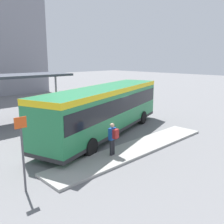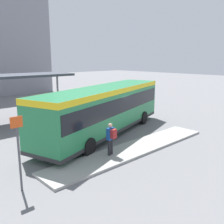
{
  "view_description": "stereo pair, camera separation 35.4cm",
  "coord_description": "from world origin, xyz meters",
  "px_view_note": "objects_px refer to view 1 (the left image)",
  "views": [
    {
      "loc": [
        -10.44,
        -11.27,
        4.78
      ],
      "look_at": [
        0.57,
        0.0,
        1.36
      ],
      "focal_mm": 40.0,
      "sensor_mm": 36.0,
      "label": 1
    },
    {
      "loc": [
        -10.19,
        -11.51,
        4.78
      ],
      "look_at": [
        0.57,
        0.0,
        1.36
      ],
      "focal_mm": 40.0,
      "sensor_mm": 36.0,
      "label": 2
    }
  ],
  "objects_px": {
    "platform_sign": "(23,151)",
    "city_bus": "(106,107)",
    "pedestrian_waiting": "(113,137)",
    "bicycle_orange": "(138,102)",
    "bicycle_green": "(145,103)"
  },
  "relations": [
    {
      "from": "pedestrian_waiting",
      "to": "platform_sign",
      "type": "relative_size",
      "value": 0.57
    },
    {
      "from": "platform_sign",
      "to": "city_bus",
      "type": "bearing_deg",
      "value": 24.33
    },
    {
      "from": "bicycle_green",
      "to": "platform_sign",
      "type": "xyz_separation_m",
      "value": [
        -15.92,
        -7.05,
        1.21
      ]
    },
    {
      "from": "pedestrian_waiting",
      "to": "platform_sign",
      "type": "height_order",
      "value": "platform_sign"
    },
    {
      "from": "bicycle_orange",
      "to": "bicycle_green",
      "type": "bearing_deg",
      "value": -159.5
    },
    {
      "from": "pedestrian_waiting",
      "to": "bicycle_orange",
      "type": "bearing_deg",
      "value": -64.83
    },
    {
      "from": "pedestrian_waiting",
      "to": "bicycle_green",
      "type": "relative_size",
      "value": 1.0
    },
    {
      "from": "bicycle_orange",
      "to": "platform_sign",
      "type": "relative_size",
      "value": 0.64
    },
    {
      "from": "pedestrian_waiting",
      "to": "bicycle_orange",
      "type": "relative_size",
      "value": 0.89
    },
    {
      "from": "pedestrian_waiting",
      "to": "bicycle_orange",
      "type": "height_order",
      "value": "pedestrian_waiting"
    },
    {
      "from": "bicycle_green",
      "to": "bicycle_orange",
      "type": "xyz_separation_m",
      "value": [
        -0.19,
        0.78,
        0.04
      ]
    },
    {
      "from": "bicycle_green",
      "to": "platform_sign",
      "type": "height_order",
      "value": "platform_sign"
    },
    {
      "from": "bicycle_orange",
      "to": "pedestrian_waiting",
      "type": "bearing_deg",
      "value": 131.68
    },
    {
      "from": "bicycle_green",
      "to": "bicycle_orange",
      "type": "height_order",
      "value": "bicycle_orange"
    },
    {
      "from": "bicycle_green",
      "to": "pedestrian_waiting",
      "type": "bearing_deg",
      "value": 119.11
    }
  ]
}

